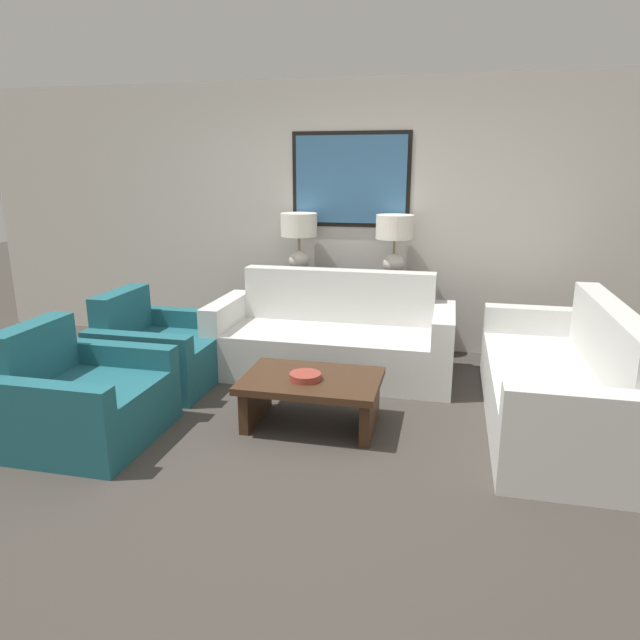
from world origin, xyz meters
The scene contains 11 objects.
ground_plane centered at (0.00, 0.00, 0.00)m, with size 20.00×20.00×0.00m, color #3D3833.
back_wall centered at (0.00, 2.51, 1.33)m, with size 8.16×0.12×2.65m.
console_table centered at (0.00, 2.24, 0.39)m, with size 1.48×0.39×0.79m.
table_lamp_left centered at (-0.47, 2.24, 1.18)m, with size 0.36×0.36×0.60m.
table_lamp_right centered at (0.47, 2.24, 1.18)m, with size 0.36×0.36×0.60m.
couch_by_back_wall centered at (0.00, 1.59, 0.30)m, with size 2.14×0.88×0.90m.
couch_by_side centered at (1.82, 0.88, 0.30)m, with size 0.88×2.14×0.90m.
coffee_table centered at (0.09, 0.47, 0.27)m, with size 0.98×0.68×0.37m.
decorative_bowl centered at (0.06, 0.41, 0.39)m, with size 0.22×0.22×0.05m.
armchair_near_back_wall centered at (-1.40, 1.01, 0.27)m, with size 0.92×0.96×0.80m.
armchair_near_camera centered at (-1.40, -0.07, 0.27)m, with size 0.92×0.96×0.80m.
Camera 1 is at (1.00, -3.24, 1.82)m, focal length 32.00 mm.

